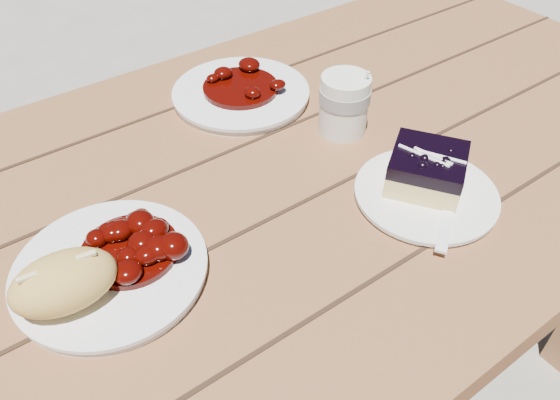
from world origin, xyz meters
TOP-DOWN VIEW (x-y plane):
  - picnic_table at (0.00, -0.00)m, footprint 2.00×1.55m
  - main_plate at (-0.08, -0.05)m, footprint 0.23×0.23m
  - goulash_stew at (-0.05, -0.04)m, footprint 0.12×0.12m
  - bread_roll at (-0.13, -0.07)m, footprint 0.13×0.09m
  - dessert_plate at (0.34, -0.17)m, footprint 0.20×0.20m
  - blueberry_cake at (0.35, -0.16)m, footprint 0.14×0.14m
  - fork_dessert at (0.32, -0.23)m, footprint 0.15×0.11m
  - coffee_cup at (0.35, 0.02)m, footprint 0.08×0.08m
  - second_plate at (0.27, 0.20)m, footprint 0.23×0.23m
  - second_stew at (0.27, 0.20)m, footprint 0.13×0.13m

SIDE VIEW (x-z plane):
  - picnic_table at x=0.00m, z-range 0.21..0.96m
  - dessert_plate at x=0.34m, z-range 0.75..0.76m
  - main_plate at x=-0.08m, z-range 0.75..0.77m
  - second_plate at x=0.27m, z-range 0.75..0.77m
  - fork_dessert at x=0.32m, z-range 0.76..0.76m
  - goulash_stew at x=-0.05m, z-range 0.77..0.81m
  - second_stew at x=0.27m, z-range 0.77..0.81m
  - blueberry_cake at x=0.35m, z-range 0.76..0.82m
  - bread_roll at x=-0.13m, z-range 0.77..0.83m
  - coffee_cup at x=0.35m, z-range 0.75..0.85m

